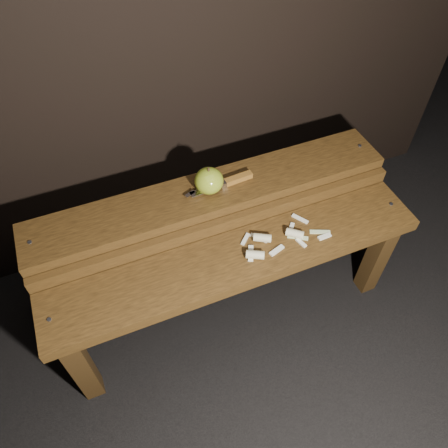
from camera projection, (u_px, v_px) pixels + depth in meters
name	position (u px, v px, depth m)	size (l,w,h in m)	color
ground	(230.00, 310.00, 1.68)	(60.00, 60.00, 0.00)	black
bench_front_tier	(239.00, 271.00, 1.37)	(1.20, 0.20, 0.42)	#311F0C
bench_rear_tier	(212.00, 208.00, 1.46)	(1.20, 0.21, 0.50)	#311F0C
apple	(209.00, 181.00, 1.36)	(0.09, 0.09, 0.09)	olive
knife	(230.00, 181.00, 1.40)	(0.24, 0.04, 0.02)	brown
apple_scraps	(275.00, 241.00, 1.35)	(0.29, 0.14, 0.03)	beige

